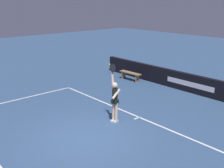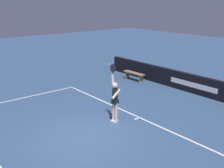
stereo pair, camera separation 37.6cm
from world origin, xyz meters
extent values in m
plane|color=#324F74|center=(0.00, 0.00, 0.00)|extent=(60.00, 60.00, 0.00)
cube|color=white|center=(0.00, 2.84, 0.00)|extent=(11.08, 0.09, 0.00)
cube|color=white|center=(-5.54, -0.06, 0.00)|extent=(0.09, 5.88, 0.00)
cube|color=white|center=(0.00, 2.69, 0.00)|extent=(0.09, 0.30, 0.00)
cube|color=black|center=(0.00, 7.39, 0.50)|extent=(14.10, 0.25, 1.00)
cube|color=silver|center=(-0.50, 7.26, 0.47)|extent=(2.90, 0.01, 0.27)
cylinder|color=beige|center=(-0.29, 1.78, 0.42)|extent=(0.12, 0.12, 0.84)
cylinder|color=beige|center=(-0.44, 1.76, 0.42)|extent=(0.12, 0.12, 0.84)
cube|color=white|center=(-0.29, 1.76, 0.04)|extent=(0.14, 0.25, 0.07)
cube|color=white|center=(-0.44, 1.74, 0.04)|extent=(0.14, 0.25, 0.07)
cylinder|color=black|center=(-0.37, 1.77, 1.13)|extent=(0.22, 0.22, 0.59)
cube|color=black|center=(-0.37, 1.77, 0.88)|extent=(0.28, 0.25, 0.16)
sphere|color=beige|center=(-0.37, 1.77, 1.56)|extent=(0.22, 0.22, 0.22)
cylinder|color=beige|center=(-0.48, 1.75, 1.71)|extent=(0.15, 0.12, 0.56)
cylinder|color=beige|center=(-0.25, 1.73, 1.23)|extent=(0.18, 0.49, 0.35)
ellipsoid|color=black|center=(-0.48, 1.75, 2.24)|extent=(0.32, 0.09, 0.37)
cylinder|color=black|center=(-0.48, 1.75, 2.05)|extent=(0.03, 0.03, 0.18)
sphere|color=#CADA2B|center=(-0.41, 1.53, 2.44)|extent=(0.07, 0.07, 0.07)
cube|color=#8E6E4A|center=(-4.30, 6.58, 0.48)|extent=(1.57, 0.40, 0.05)
cube|color=#8E6E4A|center=(-4.89, 6.56, 0.24)|extent=(0.07, 0.32, 0.48)
cube|color=#8E6E4A|center=(-3.71, 6.59, 0.24)|extent=(0.07, 0.32, 0.48)
camera|label=1|loc=(7.33, -5.13, 4.76)|focal=43.99mm
camera|label=2|loc=(7.57, -4.84, 4.76)|focal=43.99mm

